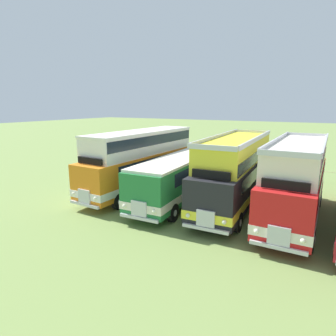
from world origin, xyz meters
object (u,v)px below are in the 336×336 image
bus_third_in_row (235,171)px  bus_fourth_in_row (296,179)px  bus_second_in_row (183,174)px  bus_first_in_row (142,158)px

bus_third_in_row → bus_fourth_in_row: 3.56m
bus_second_in_row → bus_first_in_row: bearing=177.1°
bus_second_in_row → bus_third_in_row: 3.58m
bus_fourth_in_row → bus_second_in_row: bearing=177.9°
bus_first_in_row → bus_fourth_in_row: bus_fourth_in_row is taller
bus_third_in_row → bus_fourth_in_row: size_ratio=1.04×
bus_fourth_in_row → bus_third_in_row: bearing=173.9°
bus_fourth_in_row → bus_first_in_row: bearing=177.6°
bus_first_in_row → bus_second_in_row: (3.53, -0.18, -0.72)m
bus_second_in_row → bus_third_in_row: bus_third_in_row is taller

